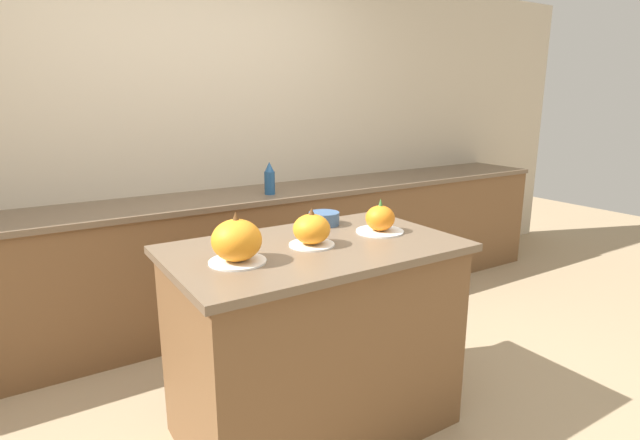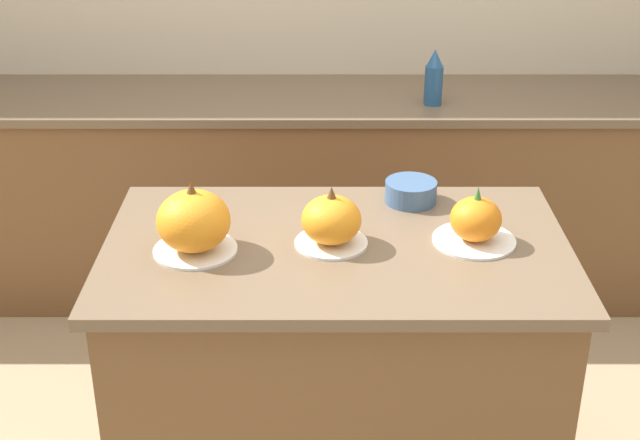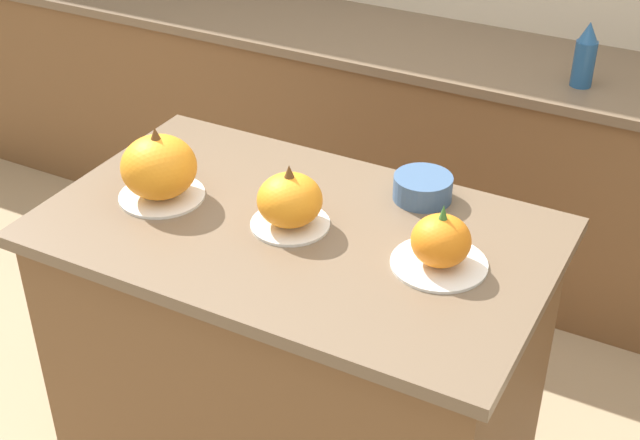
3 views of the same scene
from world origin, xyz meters
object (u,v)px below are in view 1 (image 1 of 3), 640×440
at_px(pumpkin_cake_right, 380,220).
at_px(bottle_tall, 270,179).
at_px(pumpkin_cake_left, 237,241).
at_px(pumpkin_cake_center, 311,230).
at_px(mixing_bowl, 324,218).

height_order(pumpkin_cake_right, bottle_tall, bottle_tall).
relative_size(pumpkin_cake_left, bottle_tall, 1.02).
bearing_deg(pumpkin_cake_right, pumpkin_cake_center, -178.20).
bearing_deg(pumpkin_cake_left, pumpkin_cake_right, 4.11).
xyz_separation_m(pumpkin_cake_center, pumpkin_cake_right, (0.40, 0.01, -0.01)).
relative_size(pumpkin_cake_right, bottle_tall, 1.03).
distance_m(pumpkin_cake_left, mixing_bowl, 0.70).
bearing_deg(mixing_bowl, bottle_tall, 79.58).
bearing_deg(pumpkin_cake_left, mixing_bowl, 27.43).
xyz_separation_m(pumpkin_cake_right, mixing_bowl, (-0.15, 0.26, -0.03)).
relative_size(pumpkin_cake_center, pumpkin_cake_right, 0.87).
xyz_separation_m(pumpkin_cake_left, bottle_tall, (0.79, 1.29, 0.00)).
bearing_deg(pumpkin_cake_left, bottle_tall, 58.37).
bearing_deg(mixing_bowl, pumpkin_cake_center, -131.49).
xyz_separation_m(bottle_tall, mixing_bowl, (-0.18, -0.97, -0.06)).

